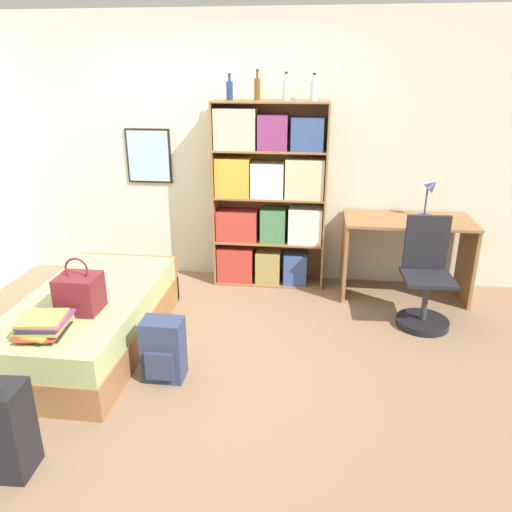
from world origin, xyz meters
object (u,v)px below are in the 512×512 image
object	(u,v)px
bottle_clear	(286,89)
bottle_blue	(314,90)
bed	(92,319)
desk	(406,243)
desk_chair	(425,291)
bookcase	(267,198)
backpack	(163,350)
bottle_brown	(257,88)
desk_lamp	(431,191)
bottle_green	(230,90)
book_stack_on_bed	(44,325)
handbag	(80,293)

from	to	relation	value
bottle_clear	bottle_blue	size ratio (longest dim) A/B	1.04
bed	desk	distance (m)	2.89
bottle_blue	desk_chair	bearing A→B (deg)	-36.78
bookcase	backpack	xyz separation A→B (m)	(-0.55, -1.79, -0.67)
bed	bottle_brown	distance (m)	2.48
bottle_brown	backpack	size ratio (longest dim) A/B	0.59
bottle_brown	desk	xyz separation A→B (m)	(1.44, -0.15, -1.38)
desk_lamp	desk	bearing A→B (deg)	-149.10
bookcase	desk_chair	size ratio (longest dim) A/B	1.94
desk	backpack	world-z (taller)	desk
bookcase	desk_chair	distance (m)	1.70
bottle_green	bottle_clear	bearing A→B (deg)	5.59
bottle_green	bottle_brown	size ratio (longest dim) A/B	0.87
bottle_clear	book_stack_on_bed	bearing A→B (deg)	-124.64
handbag	bottle_blue	xyz separation A→B (m)	(1.58, 1.71, 1.32)
bottle_clear	backpack	distance (m)	2.57
bottle_blue	backpack	distance (m)	2.66
bookcase	bed	bearing A→B (deg)	-132.01
bed	desk_chair	distance (m)	2.76
bed	desk_lamp	distance (m)	3.20
bottle_brown	desk_lamp	distance (m)	1.86
book_stack_on_bed	bottle_clear	size ratio (longest dim) A/B	1.55
handbag	desk_lamp	bearing A→B (deg)	31.32
book_stack_on_bed	desk	bearing A→B (deg)	35.97
bookcase	bottle_green	xyz separation A→B (m)	(-0.35, -0.02, 1.00)
bookcase	bottle_clear	size ratio (longest dim) A/B	7.26
handbag	backpack	size ratio (longest dim) A/B	0.89
bed	desk_lamp	size ratio (longest dim) A/B	4.86
bed	desk	size ratio (longest dim) A/B	1.53
handbag	backpack	bearing A→B (deg)	-10.81
bed	bookcase	world-z (taller)	bookcase
desk	bottle_clear	bearing A→B (deg)	171.77
bottle_green	desk_lamp	world-z (taller)	bottle_green
bottle_clear	bookcase	bearing A→B (deg)	-168.35
bookcase	desk_lamp	bearing A→B (deg)	-0.94
bed	desk	bearing A→B (deg)	25.86
bottle_green	backpack	distance (m)	2.44
desk_lamp	backpack	xyz separation A→B (m)	(-2.07, -1.76, -0.78)
bottle_blue	desk	world-z (taller)	bottle_blue
bottle_blue	desk	xyz separation A→B (m)	(0.93, -0.18, -1.36)
desk	desk_chair	xyz separation A→B (m)	(0.09, -0.57, -0.23)
desk_lamp	desk_chair	size ratio (longest dim) A/B	0.40
bottle_brown	desk_lamp	bearing A→B (deg)	-1.48
bottle_green	bottle_blue	distance (m)	0.76
handbag	backpack	world-z (taller)	handbag
bottle_green	bottle_brown	xyz separation A→B (m)	(0.25, 0.03, 0.01)
bottle_brown	backpack	distance (m)	2.51
desk_chair	backpack	bearing A→B (deg)	-151.37
backpack	book_stack_on_bed	bearing A→B (deg)	-161.89
bottle_green	bottle_blue	xyz separation A→B (m)	(0.76, 0.06, 0.00)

